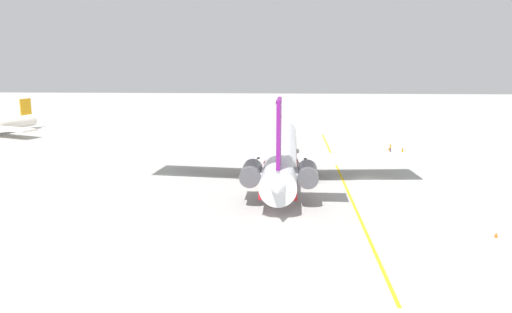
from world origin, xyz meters
The scene contains 7 objects.
ground centered at (0.00, 0.00, 0.00)m, with size 313.04×313.04×0.00m, color #ADADA8.
main_jetliner centered at (-0.22, 13.33, 3.78)m, with size 47.49×42.25×13.85m.
ground_crew_near_nose centered at (22.55, -7.73, 1.04)m, with size 0.39×0.26×1.65m.
ground_crew_near_tail centered at (17.83, -8.99, 1.13)m, with size 0.40×0.29×1.79m.
safety_cone_nose centered at (24.28, -7.86, 0.28)m, with size 0.40×0.40×0.55m, color #EA590F.
safety_cone_wingtip centered at (-24.44, -9.36, 0.28)m, with size 0.40×0.40×0.55m, color #EA590F.
taxiway_centreline centered at (1.12, 4.00, 0.00)m, with size 83.59×0.36×0.01m, color gold.
Camera 1 is at (-78.53, 13.66, 19.63)m, focal length 37.00 mm.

